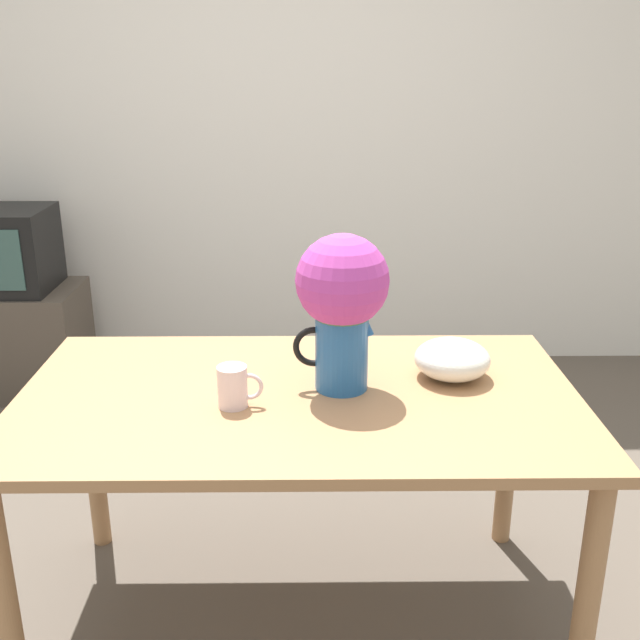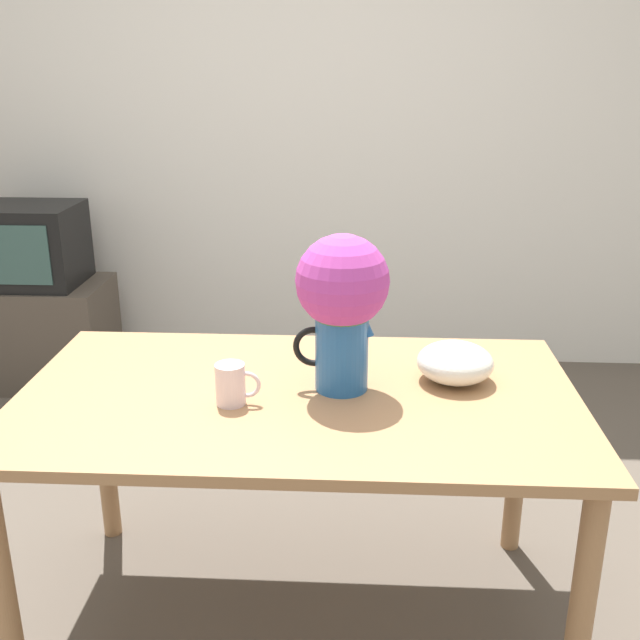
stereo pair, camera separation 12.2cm
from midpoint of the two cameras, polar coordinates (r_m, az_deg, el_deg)
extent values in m
plane|color=brown|center=(2.42, -3.15, -21.54)|extent=(12.00, 12.00, 0.00)
cube|color=silver|center=(3.91, -0.16, 15.27)|extent=(8.00, 0.05, 2.60)
cube|color=#A3754C|center=(2.02, 0.03, -5.96)|extent=(1.50, 0.87, 0.03)
cylinder|color=#A3754C|center=(2.06, -21.36, -18.92)|extent=(0.06, 0.06, 0.70)
cylinder|color=#A3754C|center=(1.99, 21.04, -20.34)|extent=(0.06, 0.06, 0.70)
cylinder|color=#A3754C|center=(2.64, -14.86, -9.12)|extent=(0.06, 0.06, 0.70)
cylinder|color=#A3754C|center=(2.59, 16.20, -9.87)|extent=(0.06, 0.06, 0.70)
cylinder|color=#235B9E|center=(2.00, 3.40, -2.39)|extent=(0.14, 0.14, 0.22)
cone|color=#235B9E|center=(1.97, 5.20, -0.38)|extent=(0.05, 0.05, 0.05)
torus|color=black|center=(2.00, 1.27, -2.06)|extent=(0.11, 0.02, 0.11)
sphere|color=#3D7033|center=(1.95, 3.49, 1.75)|extent=(0.18, 0.18, 0.18)
sphere|color=#B23D99|center=(1.94, 3.52, 2.96)|extent=(0.25, 0.25, 0.25)
cylinder|color=silver|center=(1.94, -5.06, -4.92)|extent=(0.08, 0.08, 0.11)
torus|color=silver|center=(1.93, -3.86, -4.95)|extent=(0.07, 0.01, 0.07)
ellipsoid|color=silver|center=(2.11, 11.89, -3.21)|extent=(0.21, 0.21, 0.11)
cube|color=#4C4238|center=(4.04, -20.05, -0.92)|extent=(0.74, 0.45, 0.52)
cube|color=black|center=(3.91, -20.82, 5.38)|extent=(0.54, 0.40, 0.39)
cube|color=#33514C|center=(3.73, -22.03, 4.59)|extent=(0.42, 0.01, 0.28)
camera|label=1|loc=(0.06, -88.23, 0.62)|focal=42.00mm
camera|label=2|loc=(0.06, 91.77, -0.62)|focal=42.00mm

